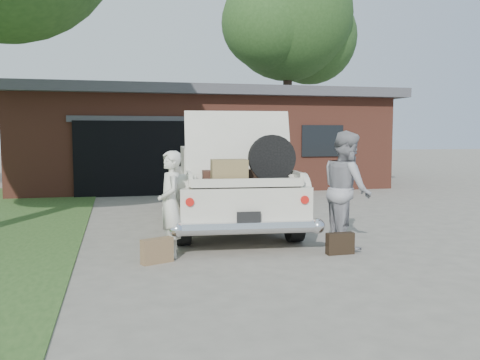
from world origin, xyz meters
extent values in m
plane|color=gray|center=(0.00, 0.00, 0.00)|extent=(90.00, 90.00, 0.00)
cube|color=brown|center=(1.00, 11.50, 1.50)|extent=(12.00, 7.00, 3.00)
cube|color=#4C4C51|center=(1.00, 11.50, 3.15)|extent=(12.80, 7.80, 0.30)
cube|color=black|center=(-1.50, 8.05, 1.10)|extent=(3.20, 0.30, 2.20)
cube|color=#4C4C51|center=(-1.50, 7.98, 2.25)|extent=(3.50, 0.12, 0.18)
cube|color=black|center=(4.50, 7.98, 1.60)|extent=(1.40, 0.08, 1.00)
cylinder|color=#38281E|center=(6.39, 16.93, 3.02)|extent=(0.44, 0.44, 6.04)
sphere|color=#345824|center=(6.39, 16.93, 7.54)|extent=(6.27, 6.27, 6.27)
sphere|color=#345824|center=(7.80, 17.56, 6.68)|extent=(4.70, 4.70, 4.70)
sphere|color=#345824|center=(5.14, 16.15, 7.01)|extent=(4.39, 4.39, 4.39)
cube|color=beige|center=(0.25, 2.78, 0.66)|extent=(2.50, 5.48, 0.69)
cube|color=beige|center=(0.28, 3.09, 1.28)|extent=(1.94, 2.28, 0.55)
cube|color=black|center=(0.38, 4.10, 1.25)|extent=(1.65, 0.24, 0.47)
cube|color=black|center=(0.19, 2.09, 1.25)|extent=(1.65, 0.24, 0.47)
cylinder|color=black|center=(-0.84, 1.06, 0.35)|extent=(0.30, 0.72, 0.70)
cylinder|color=black|center=(1.02, 0.89, 0.35)|extent=(0.30, 0.72, 0.70)
cylinder|color=black|center=(-0.51, 4.66, 0.35)|extent=(0.30, 0.72, 0.70)
cylinder|color=black|center=(1.35, 4.49, 0.35)|extent=(0.30, 0.72, 0.70)
cylinder|color=silver|center=(0.01, 0.08, 0.43)|extent=(2.19, 0.39, 0.19)
cylinder|color=#A5140F|center=(-0.86, 0.23, 0.83)|extent=(0.14, 0.12, 0.13)
cylinder|color=#A5140F|center=(0.88, 0.07, 0.83)|extent=(0.14, 0.12, 0.13)
cube|color=black|center=(0.00, 0.06, 0.58)|extent=(0.36, 0.05, 0.18)
cube|color=black|center=(0.07, 0.77, 1.03)|extent=(1.75, 1.32, 0.04)
cube|color=beige|center=(-0.78, 0.84, 1.14)|extent=(0.17, 1.17, 0.19)
cube|color=beige|center=(0.92, 0.69, 1.14)|extent=(0.17, 1.17, 0.19)
cube|color=beige|center=(0.01, 0.18, 1.10)|extent=(1.70, 0.22, 0.13)
cube|color=beige|center=(0.10, 1.15, 1.63)|extent=(1.82, 0.60, 1.17)
cube|color=#44271D|center=(-0.26, 0.89, 1.15)|extent=(0.61, 0.42, 0.19)
cube|color=olive|center=(-0.20, 0.49, 1.24)|extent=(0.58, 0.41, 0.38)
cube|color=black|center=(0.13, 0.87, 1.15)|extent=(0.67, 0.47, 0.20)
cylinder|color=black|center=(0.55, 0.67, 1.43)|extent=(0.77, 0.24, 0.76)
imported|color=silver|center=(-1.13, 0.33, 0.79)|extent=(0.42, 0.60, 1.58)
imported|color=gray|center=(1.69, 0.29, 0.94)|extent=(0.80, 0.98, 1.88)
cube|color=olive|center=(-1.36, -0.02, 0.18)|extent=(0.48, 0.32, 0.36)
cube|color=black|center=(1.39, -0.15, 0.17)|extent=(0.43, 0.15, 0.33)
camera|label=1|loc=(-1.89, -7.17, 1.83)|focal=38.00mm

